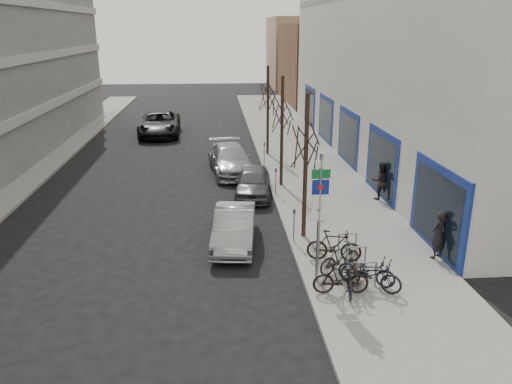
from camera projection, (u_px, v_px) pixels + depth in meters
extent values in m
plane|color=black|center=(239.00, 288.00, 15.36)|extent=(120.00, 120.00, 0.00)
cube|color=slate|center=(318.00, 185.00, 25.16)|extent=(5.00, 70.00, 0.15)
cube|color=slate|center=(0.00, 193.00, 23.95)|extent=(3.00, 70.00, 0.15)
cube|color=#B7B7B2|center=(504.00, 73.00, 30.27)|extent=(20.00, 32.00, 10.00)
cube|color=brown|center=(342.00, 64.00, 52.99)|extent=(12.00, 14.00, 8.00)
cube|color=#937A5B|center=(318.00, 52.00, 67.07)|extent=(13.00, 12.00, 9.00)
cylinder|color=gray|center=(319.00, 222.00, 14.89)|extent=(0.10, 0.10, 4.20)
cube|color=white|center=(321.00, 164.00, 14.30)|extent=(0.35, 0.03, 0.22)
cube|color=#0C5926|center=(321.00, 174.00, 14.40)|extent=(0.55, 0.03, 0.28)
cube|color=navy|center=(320.00, 187.00, 14.52)|extent=(0.50, 0.03, 0.45)
cube|color=maroon|center=(321.00, 187.00, 14.51)|extent=(0.18, 0.02, 0.14)
cube|color=white|center=(320.00, 202.00, 14.66)|extent=(0.45, 0.03, 0.45)
cube|color=white|center=(319.00, 216.00, 14.80)|extent=(0.55, 0.03, 0.28)
cylinder|color=gray|center=(356.00, 275.00, 14.99)|extent=(0.06, 0.06, 0.80)
cylinder|color=gray|center=(376.00, 274.00, 15.04)|extent=(0.06, 0.06, 0.80)
cylinder|color=gray|center=(367.00, 262.00, 14.89)|extent=(0.60, 0.06, 0.06)
cylinder|color=gray|center=(347.00, 259.00, 16.03)|extent=(0.06, 0.06, 0.80)
cylinder|color=gray|center=(365.00, 258.00, 16.08)|extent=(0.06, 0.06, 0.80)
cylinder|color=gray|center=(357.00, 247.00, 15.93)|extent=(0.60, 0.06, 0.06)
cylinder|color=gray|center=(339.00, 245.00, 17.07)|extent=(0.06, 0.06, 0.80)
cylinder|color=gray|center=(356.00, 244.00, 17.12)|extent=(0.06, 0.06, 0.80)
cylinder|color=gray|center=(348.00, 234.00, 16.97)|extent=(0.60, 0.06, 0.06)
cylinder|color=black|center=(305.00, 169.00, 18.02)|extent=(0.16, 0.16, 5.50)
cylinder|color=black|center=(282.00, 133.00, 24.17)|extent=(0.16, 0.16, 5.50)
cylinder|color=black|center=(268.00, 112.00, 30.33)|extent=(0.16, 0.16, 5.50)
cylinder|color=gray|center=(294.00, 228.00, 18.15)|extent=(0.05, 0.05, 1.10)
cube|color=#3F3F44|center=(294.00, 211.00, 17.96)|extent=(0.10, 0.08, 0.18)
cylinder|color=gray|center=(276.00, 183.00, 23.36)|extent=(0.05, 0.05, 1.10)
cube|color=#3F3F44|center=(276.00, 170.00, 23.16)|extent=(0.10, 0.08, 0.18)
cylinder|color=gray|center=(264.00, 155.00, 28.57)|extent=(0.05, 0.05, 1.10)
cube|color=#3F3F44|center=(264.00, 144.00, 28.37)|extent=(0.10, 0.08, 0.18)
imported|color=black|center=(350.00, 274.00, 14.72)|extent=(0.88, 1.84, 1.08)
imported|color=black|center=(341.00, 278.00, 14.58)|extent=(1.70, 0.62, 1.01)
imported|color=black|center=(367.00, 268.00, 15.13)|extent=(1.79, 1.32, 1.07)
imported|color=black|center=(340.00, 258.00, 15.89)|extent=(1.70, 1.21, 1.01)
imported|color=black|center=(371.00, 271.00, 14.83)|extent=(1.89, 1.52, 1.15)
imported|color=black|center=(334.00, 246.00, 16.62)|extent=(1.93, 0.98, 1.12)
imported|color=#939398|center=(234.00, 227.00, 18.25)|extent=(1.86, 4.25, 1.36)
imported|color=#4A4A4F|center=(253.00, 182.00, 23.59)|extent=(2.05, 4.17, 1.37)
imported|color=#949397|center=(231.00, 159.00, 27.35)|extent=(2.68, 5.40, 1.51)
imported|color=black|center=(160.00, 124.00, 36.94)|extent=(3.05, 6.28, 1.72)
imported|color=black|center=(438.00, 235.00, 16.78)|extent=(0.74, 0.68, 1.69)
imported|color=black|center=(380.00, 181.00, 22.60)|extent=(0.68, 0.49, 1.76)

